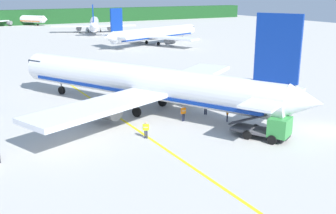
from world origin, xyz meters
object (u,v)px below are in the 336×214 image
(airliner_foreground, at_px, (143,83))
(airliner_mid_apron, at_px, (154,34))
(service_truck_fuel, at_px, (270,128))
(crew_marshaller, at_px, (183,112))
(crew_loader_right, at_px, (146,129))
(airliner_distant, at_px, (16,19))
(crew_supervisor, at_px, (206,106))
(crew_loader_left, at_px, (227,112))
(airliner_far_taxiway, at_px, (94,24))

(airliner_foreground, height_order, airliner_mid_apron, airliner_foreground)
(airliner_mid_apron, distance_m, service_truck_fuel, 73.51)
(crew_marshaller, distance_m, crew_loader_right, 6.67)
(airliner_distant, distance_m, crew_supervisor, 143.59)
(airliner_foreground, height_order, airliner_distant, airliner_foreground)
(crew_loader_right, distance_m, crew_supervisor, 10.32)
(airliner_distant, bearing_deg, crew_loader_left, -91.06)
(airliner_far_taxiway, height_order, crew_supervisor, airliner_far_taxiway)
(airliner_distant, bearing_deg, airliner_far_taxiway, -67.96)
(airliner_foreground, relative_size, crew_loader_left, 21.60)
(airliner_distant, distance_m, service_truck_fuel, 153.58)
(airliner_far_taxiway, distance_m, crew_supervisor, 101.38)
(crew_supervisor, bearing_deg, airliner_mid_apron, 68.01)
(crew_marshaller, relative_size, crew_loader_right, 1.05)
(airliner_distant, relative_size, service_truck_fuel, 4.29)
(crew_loader_right, bearing_deg, crew_supervisor, 21.70)
(airliner_far_taxiway, relative_size, crew_loader_right, 19.56)
(airliner_mid_apron, bearing_deg, airliner_foreground, -118.47)
(airliner_mid_apron, height_order, airliner_far_taxiway, airliner_mid_apron)
(airliner_mid_apron, bearing_deg, crew_supervisor, -111.99)
(service_truck_fuel, height_order, crew_loader_left, service_truck_fuel)
(service_truck_fuel, bearing_deg, airliner_foreground, 112.19)
(airliner_distant, bearing_deg, service_truck_fuel, -90.97)
(airliner_foreground, xyz_separation_m, airliner_distant, (8.77, 138.42, -0.85))
(crew_loader_left, bearing_deg, service_truck_fuel, -88.91)
(airliner_far_taxiway, height_order, crew_loader_right, airliner_far_taxiway)
(airliner_far_taxiway, xyz_separation_m, crew_supervisor, (-21.27, -99.11, -1.73))
(airliner_foreground, bearing_deg, service_truck_fuel, -67.81)
(airliner_mid_apron, height_order, crew_loader_right, airliner_mid_apron)
(crew_loader_right, bearing_deg, airliner_distant, 85.01)
(airliner_foreground, height_order, crew_supervisor, airliner_foreground)
(airliner_foreground, relative_size, crew_marshaller, 22.07)
(airliner_mid_apron, bearing_deg, airliner_far_taxiway, 94.09)
(crew_loader_left, bearing_deg, airliner_mid_apron, 69.53)
(crew_marshaller, xyz_separation_m, crew_supervisor, (3.58, 0.92, -0.01))
(airliner_mid_apron, bearing_deg, service_truck_fuel, -108.57)
(crew_loader_right, bearing_deg, service_truck_fuel, -31.09)
(crew_marshaller, bearing_deg, crew_loader_right, -154.31)
(crew_loader_right, bearing_deg, crew_marshaller, 25.69)
(airliner_foreground, bearing_deg, airliner_mid_apron, 61.53)
(airliner_foreground, bearing_deg, crew_supervisor, -43.03)
(crew_supervisor, bearing_deg, crew_marshaller, -165.51)
(service_truck_fuel, bearing_deg, crew_marshaller, 115.15)
(crew_loader_left, bearing_deg, crew_loader_right, -177.66)
(airliner_foreground, distance_m, crew_supervisor, 7.86)
(airliner_far_taxiway, relative_size, crew_supervisor, 18.84)
(airliner_far_taxiway, bearing_deg, crew_loader_left, -101.42)
(crew_loader_left, relative_size, crew_loader_right, 1.07)
(airliner_foreground, xyz_separation_m, airliner_mid_apron, (29.58, 54.54, -0.60))
(airliner_mid_apron, relative_size, crew_supervisor, 19.17)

